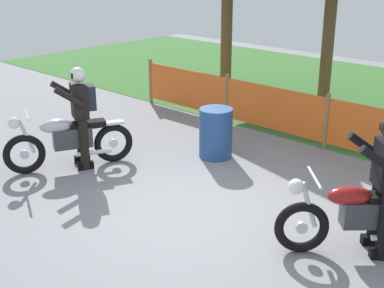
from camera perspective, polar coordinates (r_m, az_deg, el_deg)
ground at (r=7.39m, az=0.17°, el=-7.64°), size 24.00×24.00×0.02m
barrier_fence at (r=9.87m, az=14.27°, el=2.42°), size 9.43×0.08×1.05m
motorcycle_lead at (r=8.98m, az=-13.14°, el=0.44°), size 1.07×1.98×1.01m
motorcycle_trailing at (r=6.63m, az=17.83°, el=-7.34°), size 1.59×1.54×0.99m
rider_lead at (r=8.88m, az=-11.89°, el=3.43°), size 0.70×0.78×1.69m
oil_drum at (r=9.25m, az=2.58°, el=1.20°), size 0.58×0.58×0.88m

